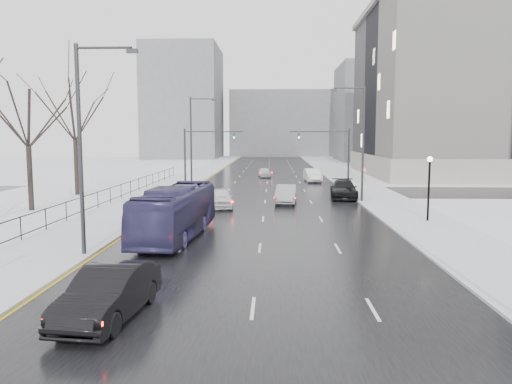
# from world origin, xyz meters

# --- Properties ---
(road) EXTENTS (16.00, 150.00, 0.04)m
(road) POSITION_xyz_m (0.00, 60.00, 0.02)
(road) COLOR black
(road) RESTS_ON ground
(cross_road) EXTENTS (130.00, 10.00, 0.04)m
(cross_road) POSITION_xyz_m (0.00, 48.00, 0.02)
(cross_road) COLOR black
(cross_road) RESTS_ON ground
(sidewalk_left) EXTENTS (5.00, 150.00, 0.16)m
(sidewalk_left) POSITION_xyz_m (-10.50, 60.00, 0.08)
(sidewalk_left) COLOR silver
(sidewalk_left) RESTS_ON ground
(sidewalk_right) EXTENTS (5.00, 150.00, 0.16)m
(sidewalk_right) POSITION_xyz_m (10.50, 60.00, 0.08)
(sidewalk_right) COLOR silver
(sidewalk_right) RESTS_ON ground
(park_strip) EXTENTS (14.00, 150.00, 0.12)m
(park_strip) POSITION_xyz_m (-20.00, 60.00, 0.06)
(park_strip) COLOR white
(park_strip) RESTS_ON ground
(tree_park_d) EXTENTS (8.75, 8.75, 12.50)m
(tree_park_d) POSITION_xyz_m (-17.80, 34.00, 0.00)
(tree_park_d) COLOR black
(tree_park_d) RESTS_ON ground
(tree_park_e) EXTENTS (9.45, 9.45, 13.50)m
(tree_park_e) POSITION_xyz_m (-18.20, 44.00, 0.00)
(tree_park_e) COLOR black
(tree_park_e) RESTS_ON ground
(iron_fence) EXTENTS (0.06, 70.00, 1.30)m
(iron_fence) POSITION_xyz_m (-13.00, 30.00, 0.91)
(iron_fence) COLOR black
(iron_fence) RESTS_ON sidewalk_left
(streetlight_r_mid) EXTENTS (2.95, 0.25, 10.00)m
(streetlight_r_mid) POSITION_xyz_m (8.17, 40.00, 5.62)
(streetlight_r_mid) COLOR #2D2D33
(streetlight_r_mid) RESTS_ON ground
(streetlight_l_near) EXTENTS (2.95, 0.25, 10.00)m
(streetlight_l_near) POSITION_xyz_m (-8.17, 20.00, 5.62)
(streetlight_l_near) COLOR #2D2D33
(streetlight_l_near) RESTS_ON ground
(streetlight_l_far) EXTENTS (2.95, 0.25, 10.00)m
(streetlight_l_far) POSITION_xyz_m (-8.17, 52.00, 5.62)
(streetlight_l_far) COLOR #2D2D33
(streetlight_l_far) RESTS_ON ground
(lamppost_r_mid) EXTENTS (0.36, 0.36, 4.28)m
(lamppost_r_mid) POSITION_xyz_m (11.00, 30.00, 2.94)
(lamppost_r_mid) COLOR black
(lamppost_r_mid) RESTS_ON sidewalk_right
(mast_signal_right) EXTENTS (6.10, 0.33, 6.50)m
(mast_signal_right) POSITION_xyz_m (7.33, 48.00, 4.11)
(mast_signal_right) COLOR #2D2D33
(mast_signal_right) RESTS_ON ground
(mast_signal_left) EXTENTS (6.10, 0.33, 6.50)m
(mast_signal_left) POSITION_xyz_m (-7.33, 48.00, 4.11)
(mast_signal_left) COLOR #2D2D33
(mast_signal_left) RESTS_ON ground
(no_uturn_sign) EXTENTS (0.60, 0.06, 2.70)m
(no_uturn_sign) POSITION_xyz_m (9.20, 44.00, 2.30)
(no_uturn_sign) COLOR #2D2D33
(no_uturn_sign) RESTS_ON sidewalk_right
(civic_building) EXTENTS (41.00, 31.00, 24.80)m
(civic_building) POSITION_xyz_m (35.00, 72.00, 11.21)
(civic_building) COLOR gray
(civic_building) RESTS_ON ground
(bldg_far_right) EXTENTS (24.00, 20.00, 22.00)m
(bldg_far_right) POSITION_xyz_m (28.00, 115.00, 11.00)
(bldg_far_right) COLOR slate
(bldg_far_right) RESTS_ON ground
(bldg_far_left) EXTENTS (18.00, 22.00, 28.00)m
(bldg_far_left) POSITION_xyz_m (-22.00, 125.00, 14.00)
(bldg_far_left) COLOR slate
(bldg_far_left) RESTS_ON ground
(bldg_far_center) EXTENTS (30.00, 18.00, 18.00)m
(bldg_far_center) POSITION_xyz_m (4.00, 140.00, 9.00)
(bldg_far_center) COLOR slate
(bldg_far_center) RESTS_ON ground
(sedan_left_near) EXTENTS (2.30, 5.19, 1.66)m
(sedan_left_near) POSITION_xyz_m (-4.50, 11.91, 0.87)
(sedan_left_near) COLOR black
(sedan_left_near) RESTS_ON road
(bus) EXTENTS (3.21, 10.64, 2.92)m
(bus) POSITION_xyz_m (-4.80, 24.52, 1.50)
(bus) COLOR navy
(bus) RESTS_ON road
(sedan_center_near) EXTENTS (2.46, 4.79, 1.56)m
(sedan_center_near) POSITION_xyz_m (-3.50, 36.36, 0.82)
(sedan_center_near) COLOR white
(sedan_center_near) RESTS_ON road
(sedan_right_near) EXTENTS (2.06, 4.92, 1.58)m
(sedan_right_near) POSITION_xyz_m (1.82, 39.10, 0.83)
(sedan_right_near) COLOR gray
(sedan_right_near) RESTS_ON road
(sedan_right_far) EXTENTS (2.82, 5.94, 1.67)m
(sedan_right_far) POSITION_xyz_m (7.20, 42.66, 0.88)
(sedan_right_far) COLOR black
(sedan_right_far) RESTS_ON road
(sedan_center_far) EXTENTS (2.09, 4.07, 1.33)m
(sedan_center_far) POSITION_xyz_m (-0.50, 65.95, 0.70)
(sedan_center_far) COLOR silver
(sedan_center_far) RESTS_ON road
(sedan_right_distant) EXTENTS (2.11, 5.13, 1.65)m
(sedan_right_distant) POSITION_xyz_m (5.63, 59.04, 0.87)
(sedan_right_distant) COLOR white
(sedan_right_distant) RESTS_ON road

